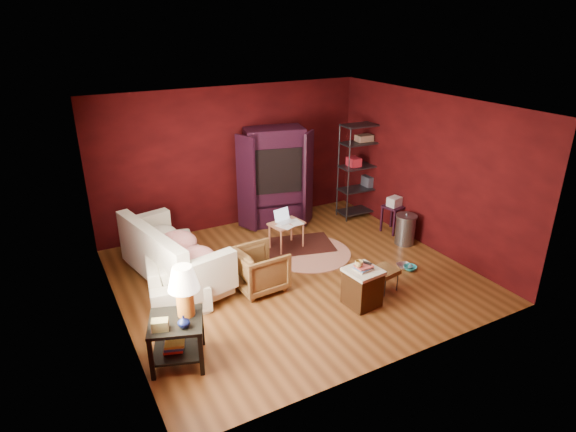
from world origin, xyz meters
name	(u,v)px	position (x,y,z in m)	size (l,w,h in m)	color
room	(292,197)	(-0.04, -0.01, 1.40)	(5.54, 5.04, 2.84)	brown
sofa	(173,259)	(-1.81, 0.73, 0.43)	(2.18, 0.64, 0.85)	beige
armchair	(260,267)	(-0.67, -0.10, 0.38)	(0.73, 0.69, 0.75)	black
pet_bowl_steel	(405,261)	(1.79, -0.69, 0.13)	(0.25, 0.06, 0.25)	silver
pet_bowl_turquoise	(411,264)	(1.83, -0.79, 0.11)	(0.22, 0.07, 0.22)	teal
vase	(184,322)	(-2.26, -1.38, 0.68)	(0.15, 0.15, 0.15)	#0C143F
mug	(359,263)	(0.39, -1.23, 0.71)	(0.12, 0.10, 0.12)	tan
side_table	(180,306)	(-2.23, -1.16, 0.76)	(0.82, 0.82, 1.27)	black
sofa_cushions	(171,257)	(-1.83, 0.72, 0.46)	(1.34, 2.39, 0.95)	beige
hamper	(362,286)	(0.47, -1.24, 0.31)	(0.52, 0.52, 0.67)	#43240F
footstool	(385,272)	(1.03, -1.07, 0.32)	(0.42, 0.42, 0.37)	black
rug_round	(309,253)	(0.64, 0.57, 0.01)	(1.93, 1.93, 0.01)	beige
rug_oriental	(298,245)	(0.62, 0.94, 0.02)	(1.45, 1.15, 0.01)	#471912
laptop_desk	(286,225)	(0.37, 0.96, 0.46)	(0.67, 0.56, 0.74)	tan
tv_armoire	(275,175)	(0.74, 2.11, 1.04)	(1.53, 1.05, 1.99)	black
wire_shelving	(363,166)	(2.56, 1.62, 1.09)	(0.99, 0.46, 1.99)	#363A41
small_stand	(394,206)	(2.59, 0.60, 0.55)	(0.43, 0.43, 0.73)	black
trash_can	(405,229)	(2.43, 0.06, 0.29)	(0.47, 0.47, 0.62)	slate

